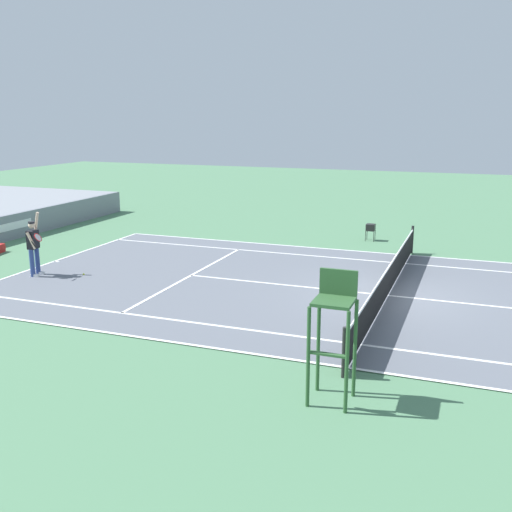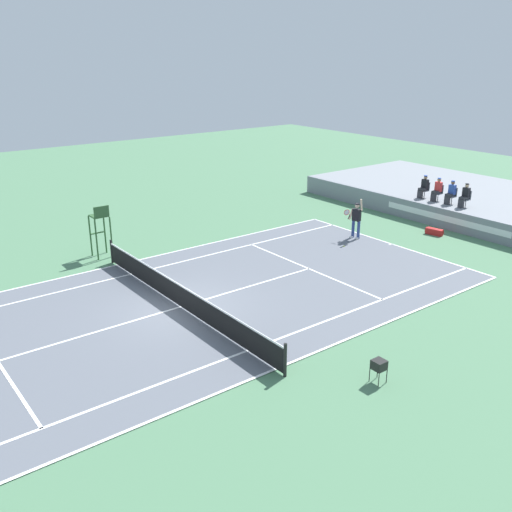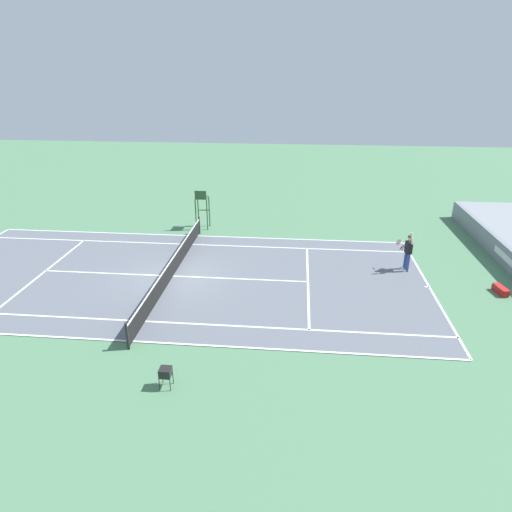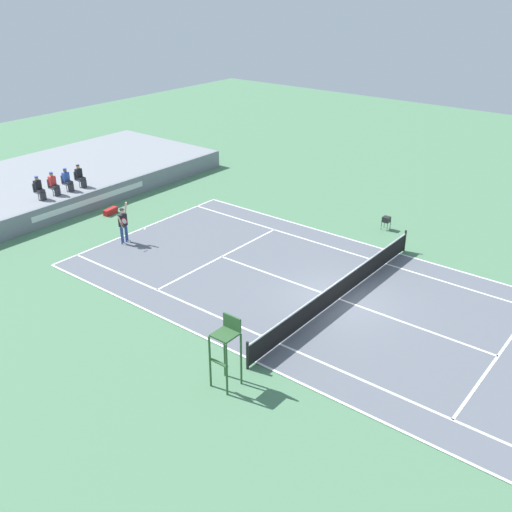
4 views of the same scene
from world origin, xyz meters
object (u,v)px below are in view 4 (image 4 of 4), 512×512
(tennis_player, at_px, (123,225))
(umpire_chair, at_px, (227,344))
(spectator_seated_2, at_px, (67,180))
(equipment_bag, at_px, (110,211))
(ball_hopper, at_px, (386,219))
(spectator_seated_3, at_px, (80,176))
(spectator_seated_1, at_px, (53,184))
(tennis_ball, at_px, (154,246))
(spectator_seated_0, at_px, (39,188))

(tennis_player, xyz_separation_m, umpire_chair, (-5.19, -11.19, 0.56))
(spectator_seated_2, height_order, equipment_bag, spectator_seated_2)
(umpire_chair, bearing_deg, ball_hopper, 7.36)
(spectator_seated_3, distance_m, ball_hopper, 17.13)
(spectator_seated_1, bearing_deg, umpire_chair, -107.73)
(spectator_seated_1, bearing_deg, tennis_ball, -87.90)
(spectator_seated_0, relative_size, equipment_bag, 1.35)
(umpire_chair, height_order, equipment_bag, umpire_chair)
(tennis_ball, bearing_deg, spectator_seated_2, 85.45)
(umpire_chair, xyz_separation_m, ball_hopper, (14.75, 1.90, -0.98))
(spectator_seated_0, relative_size, tennis_player, 0.61)
(spectator_seated_0, bearing_deg, umpire_chair, -104.99)
(spectator_seated_0, xyz_separation_m, umpire_chair, (-4.62, -17.26, -0.13))
(equipment_bag, bearing_deg, spectator_seated_1, 125.83)
(spectator_seated_0, xyz_separation_m, tennis_player, (0.56, -6.08, -0.69))
(spectator_seated_3, relative_size, tennis_ball, 18.60)
(tennis_player, xyz_separation_m, ball_hopper, (9.56, -9.28, -0.42))
(spectator_seated_1, distance_m, equipment_bag, 3.34)
(spectator_seated_1, relative_size, equipment_bag, 1.35)
(tennis_player, bearing_deg, ball_hopper, -44.16)
(spectator_seated_2, relative_size, tennis_ball, 18.60)
(umpire_chair, relative_size, equipment_bag, 2.59)
(tennis_player, height_order, umpire_chair, umpire_chair)
(tennis_ball, bearing_deg, spectator_seated_1, 92.10)
(spectator_seated_2, distance_m, umpire_chair, 18.41)
(spectator_seated_3, height_order, equipment_bag, spectator_seated_3)
(spectator_seated_0, distance_m, spectator_seated_2, 1.77)
(spectator_seated_2, distance_m, spectator_seated_3, 0.85)
(tennis_player, distance_m, umpire_chair, 12.34)
(umpire_chair, xyz_separation_m, equipment_bag, (7.26, 14.86, -1.40))
(tennis_player, height_order, ball_hopper, tennis_player)
(equipment_bag, relative_size, ball_hopper, 1.34)
(tennis_ball, height_order, umpire_chair, umpire_chair)
(spectator_seated_0, bearing_deg, spectator_seated_3, 0.00)
(umpire_chair, distance_m, ball_hopper, 14.90)
(spectator_seated_1, bearing_deg, ball_hopper, -59.00)
(equipment_bag, bearing_deg, spectator_seated_0, 137.58)
(spectator_seated_3, xyz_separation_m, equipment_bag, (0.01, -2.41, -1.53))
(spectator_seated_3, bearing_deg, ball_hopper, -63.97)
(spectator_seated_0, bearing_deg, equipment_bag, -42.42)
(spectator_seated_3, height_order, tennis_ball, spectator_seated_3)
(spectator_seated_0, relative_size, spectator_seated_2, 1.00)
(tennis_ball, relative_size, umpire_chair, 0.03)
(spectator_seated_0, distance_m, tennis_player, 6.14)
(ball_hopper, bearing_deg, spectator_seated_1, 121.00)
(tennis_ball, relative_size, equipment_bag, 0.07)
(tennis_ball, xyz_separation_m, equipment_bag, (1.46, 5.09, 0.13))
(spectator_seated_0, bearing_deg, ball_hopper, -56.61)
(spectator_seated_1, relative_size, ball_hopper, 1.81)
(spectator_seated_0, bearing_deg, spectator_seated_2, 0.00)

